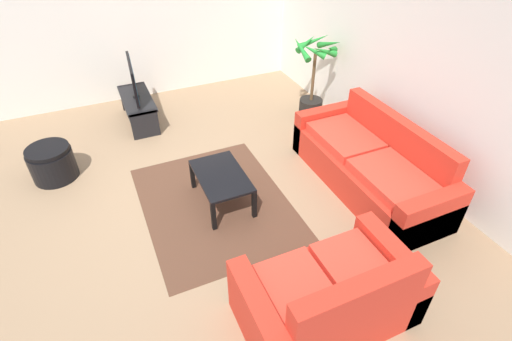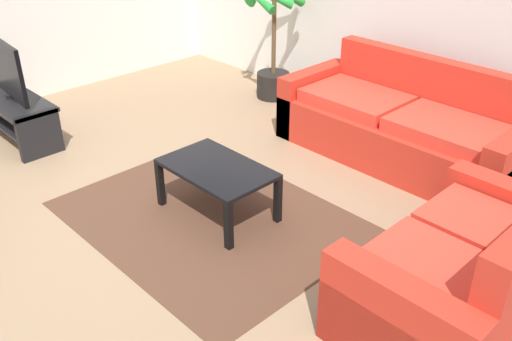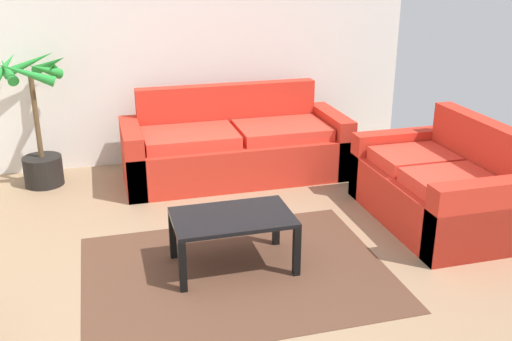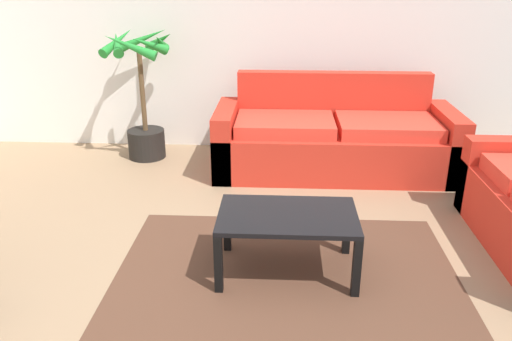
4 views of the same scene
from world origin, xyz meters
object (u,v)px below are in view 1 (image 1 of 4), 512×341
couch_main (370,166)px  ottoman (52,163)px  coffee_table (221,179)px  potted_palm (313,83)px  tv (133,79)px  couch_loveseat (328,297)px  tv_stand (138,106)px

couch_main → ottoman: bearing=-116.4°
coffee_table → potted_palm: bearing=124.6°
tv → coffee_table: bearing=12.8°
couch_main → couch_loveseat: bearing=-47.0°
tv_stand → ottoman: (1.04, -1.32, -0.06)m
tv_stand → ottoman: size_ratio=1.94×
tv → potted_palm: (0.96, 2.66, -0.15)m
tv → ottoman: tv is taller
tv → ottoman: size_ratio=1.70×
tv_stand → ottoman: bearing=-51.8°
coffee_table → potted_palm: (-1.45, 2.11, 0.24)m
couch_main → coffee_table: 1.89m
couch_main → coffee_table: bearing=-104.1°
couch_loveseat → tv: (-4.29, -0.86, 0.45)m
couch_main → tv: bearing=-140.3°
potted_palm → ottoman: bearing=-88.9°
couch_main → potted_palm: bearing=171.9°
coffee_table → potted_palm: size_ratio=0.66×
coffee_table → ottoman: size_ratio=1.54×
couch_main → tv_stand: size_ratio=2.06×
tv → coffee_table: (2.41, 0.55, -0.39)m
ottoman → coffee_table: bearing=53.7°
couch_loveseat → potted_palm: size_ratio=1.15×
couch_loveseat → tv: bearing=-168.7°
coffee_table → couch_loveseat: bearing=9.3°
tv_stand → potted_palm: size_ratio=0.83×
tv_stand → tv: size_ratio=1.14×
couch_loveseat → ottoman: bearing=-146.2°
ottoman → tv: bearing=128.1°
couch_loveseat → ottoman: couch_loveseat is taller
couch_main → tv: size_ratio=2.35×
couch_loveseat → tv_stand: size_ratio=1.38×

